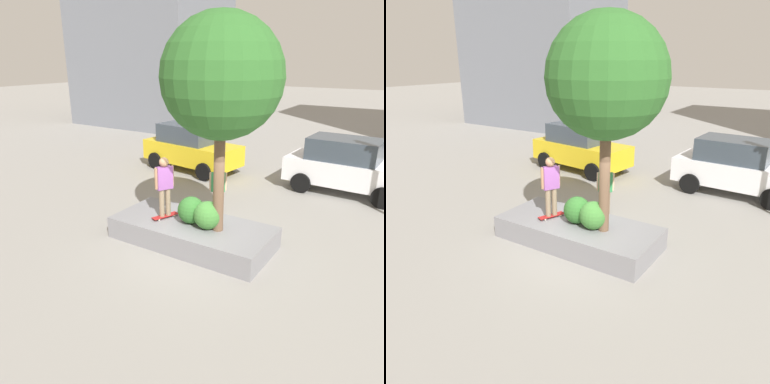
% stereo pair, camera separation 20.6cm
% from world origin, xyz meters
% --- Properties ---
extents(ground_plane, '(120.00, 120.00, 0.00)m').
position_xyz_m(ground_plane, '(0.00, 0.00, 0.00)').
color(ground_plane, gray).
extents(planter_ledge, '(4.48, 2.03, 0.62)m').
position_xyz_m(planter_ledge, '(-0.20, 0.15, 0.31)').
color(planter_ledge, gray).
rests_on(planter_ledge, ground).
extents(plaza_tree, '(2.94, 2.94, 5.38)m').
position_xyz_m(plaza_tree, '(0.63, 0.12, 4.50)').
color(plaza_tree, brown).
rests_on(plaza_tree, planter_ledge).
extents(boxwood_shrub, '(0.76, 0.76, 0.76)m').
position_xyz_m(boxwood_shrub, '(0.36, 0.05, 0.99)').
color(boxwood_shrub, '#3D7A33').
rests_on(boxwood_shrub, planter_ledge).
extents(hedge_clump, '(0.75, 0.75, 0.75)m').
position_xyz_m(hedge_clump, '(-0.21, 0.13, 0.99)').
color(hedge_clump, '#2D6628').
rests_on(hedge_clump, planter_ledge).
extents(skateboard, '(0.49, 0.82, 0.07)m').
position_xyz_m(skateboard, '(-1.02, 0.01, 0.67)').
color(skateboard, '#A51E1E').
rests_on(skateboard, planter_ledge).
extents(skateboarder, '(0.38, 0.53, 1.71)m').
position_xyz_m(skateboarder, '(-1.02, 0.01, 1.67)').
color(skateboarder, '#847056').
rests_on(skateboarder, skateboard).
extents(taxi_cab, '(4.73, 2.59, 2.10)m').
position_xyz_m(taxi_cab, '(-4.19, 6.38, 1.07)').
color(taxi_cab, gold).
rests_on(taxi_cab, ground).
extents(police_car, '(4.62, 2.32, 2.10)m').
position_xyz_m(police_car, '(2.52, 6.84, 1.07)').
color(police_car, white).
rests_on(police_car, ground).
extents(pedestrian_crossing, '(0.51, 0.40, 1.69)m').
position_xyz_m(pedestrian_crossing, '(-0.59, 2.37, 0.98)').
color(pedestrian_crossing, '#847056').
rests_on(pedestrian_crossing, ground).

